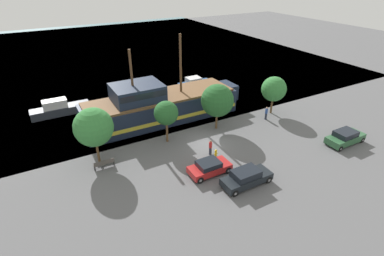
{
  "coord_description": "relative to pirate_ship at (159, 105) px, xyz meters",
  "views": [
    {
      "loc": [
        -15.2,
        -23.38,
        16.92
      ],
      "look_at": [
        -1.04,
        2.0,
        1.2
      ],
      "focal_mm": 28.0,
      "sensor_mm": 36.0,
      "label": 1
    }
  ],
  "objects": [
    {
      "name": "parked_car_curb_rear",
      "position": [
        1.39,
        -15.56,
        -1.13
      ],
      "size": [
        4.6,
        1.83,
        1.51
      ],
      "color": "black",
      "rests_on": "ground_plane"
    },
    {
      "name": "pedestrian_walking_near",
      "position": [
        1.22,
        -9.97,
        -1.05
      ],
      "size": [
        0.32,
        0.32,
        1.64
      ],
      "color": "#232838",
      "rests_on": "ground_plane"
    },
    {
      "name": "tree_row_midwest",
      "position": [
        4.82,
        -5.58,
        1.68
      ],
      "size": [
        3.75,
        3.75,
        5.44
      ],
      "color": "brown",
      "rests_on": "ground_plane"
    },
    {
      "name": "pedestrian_walking_far",
      "position": [
        11.55,
        -6.61,
        -1.03
      ],
      "size": [
        0.32,
        0.32,
        1.66
      ],
      "color": "#232838",
      "rests_on": "ground_plane"
    },
    {
      "name": "ground_plane",
      "position": [
        2.29,
        -8.08,
        -1.87
      ],
      "size": [
        160.0,
        160.0,
        0.0
      ],
      "primitive_type": "plane",
      "color": "#5B5B5E"
    },
    {
      "name": "parked_car_curb_mid",
      "position": [
        15.08,
        -15.19,
        -1.14
      ],
      "size": [
        4.47,
        1.92,
        1.5
      ],
      "color": "#2D5B38",
      "rests_on": "ground_plane"
    },
    {
      "name": "tree_row_west",
      "position": [
        13.42,
        -5.49,
        1.43
      ],
      "size": [
        3.14,
        3.14,
        4.89
      ],
      "color": "brown",
      "rests_on": "ground_plane"
    },
    {
      "name": "pirate_ship",
      "position": [
        0.0,
        0.0,
        0.0
      ],
      "size": [
        20.31,
        5.59,
        10.16
      ],
      "color": "#192338",
      "rests_on": "water_surface"
    },
    {
      "name": "moored_boat_dockside",
      "position": [
        -10.74,
        7.55,
        -1.11
      ],
      "size": [
        7.27,
        1.85,
        2.05
      ],
      "color": "#2D333D",
      "rests_on": "water_surface"
    },
    {
      "name": "fire_hydrant",
      "position": [
        1.52,
        -10.55,
        -1.46
      ],
      "size": [
        0.42,
        0.25,
        0.76
      ],
      "color": "yellow",
      "rests_on": "ground_plane"
    },
    {
      "name": "bench_promenade_east",
      "position": [
        -8.82,
        -6.98,
        -1.43
      ],
      "size": [
        1.93,
        0.45,
        0.85
      ],
      "color": "#4C4742",
      "rests_on": "ground_plane"
    },
    {
      "name": "moored_boat_outer",
      "position": [
        9.17,
        7.04,
        -1.17
      ],
      "size": [
        5.35,
        2.25,
        1.86
      ],
      "color": "navy",
      "rests_on": "water_surface"
    },
    {
      "name": "tree_row_mideast",
      "position": [
        -1.52,
        -5.5,
        1.55
      ],
      "size": [
        2.58,
        2.58,
        4.73
      ],
      "color": "brown",
      "rests_on": "ground_plane"
    },
    {
      "name": "parked_car_curb_front",
      "position": [
        -0.58,
        -12.64,
        -1.2
      ],
      "size": [
        3.93,
        1.89,
        1.33
      ],
      "color": "#B21E1E",
      "rests_on": "ground_plane"
    },
    {
      "name": "tree_row_east",
      "position": [
        -9.0,
        -5.71,
        1.94
      ],
      "size": [
        3.69,
        3.69,
        5.66
      ],
      "color": "brown",
      "rests_on": "ground_plane"
    },
    {
      "name": "water_surface",
      "position": [
        2.29,
        35.92,
        -1.87
      ],
      "size": [
        80.0,
        80.0,
        0.0
      ],
      "primitive_type": "plane",
      "color": "slate",
      "rests_on": "ground"
    }
  ]
}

